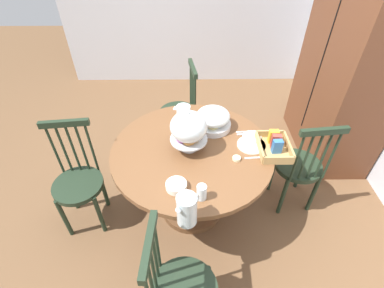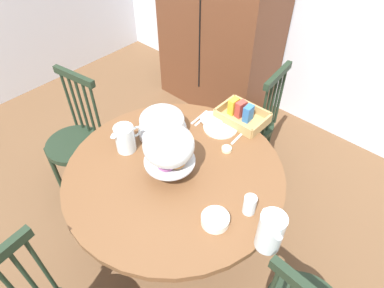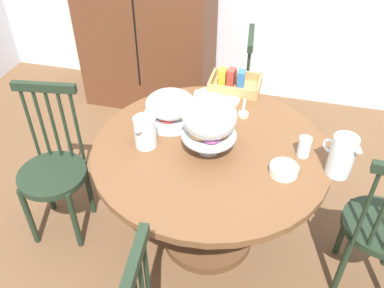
% 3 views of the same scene
% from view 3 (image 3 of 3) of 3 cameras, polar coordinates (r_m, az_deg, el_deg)
% --- Properties ---
extents(ground_plane, '(10.00, 10.00, 0.00)m').
position_cam_3_polar(ground_plane, '(2.69, -0.06, -12.22)').
color(ground_plane, brown).
extents(dining_table, '(1.24, 1.24, 0.74)m').
position_cam_3_polar(dining_table, '(2.28, 2.44, -4.40)').
color(dining_table, brown).
rests_on(dining_table, ground_plane).
extents(windsor_chair_by_cabinet, '(0.40, 0.40, 0.97)m').
position_cam_3_polar(windsor_chair_by_cabinet, '(2.33, 24.92, -10.74)').
color(windsor_chair_by_cabinet, '#1E2D1E').
rests_on(windsor_chair_by_cabinet, ground_plane).
extents(windsor_chair_facing_door, '(0.40, 0.40, 0.97)m').
position_cam_3_polar(windsor_chair_facing_door, '(3.06, 4.85, 6.16)').
color(windsor_chair_facing_door, '#1E2D1E').
rests_on(windsor_chair_facing_door, ground_plane).
extents(windsor_chair_far_side, '(0.40, 0.40, 0.97)m').
position_cam_3_polar(windsor_chair_far_side, '(2.56, -18.71, -3.69)').
color(windsor_chair_far_side, '#1E2D1E').
rests_on(windsor_chair_far_side, ground_plane).
extents(pastry_stand_with_dome, '(0.28, 0.28, 0.34)m').
position_cam_3_polar(pastry_stand_with_dome, '(2.01, 2.44, 3.53)').
color(pastry_stand_with_dome, silver).
rests_on(pastry_stand_with_dome, dining_table).
extents(fruit_platter_covered, '(0.30, 0.30, 0.18)m').
position_cam_3_polar(fruit_platter_covered, '(2.29, -3.04, 5.01)').
color(fruit_platter_covered, silver).
rests_on(fruit_platter_covered, dining_table).
extents(orange_juice_pitcher, '(0.12, 0.20, 0.17)m').
position_cam_3_polar(orange_juice_pitcher, '(2.12, -6.51, 1.54)').
color(orange_juice_pitcher, silver).
rests_on(orange_juice_pitcher, dining_table).
extents(milk_pitcher, '(0.17, 0.15, 0.21)m').
position_cam_3_polar(milk_pitcher, '(2.05, 20.09, -1.77)').
color(milk_pitcher, silver).
rests_on(milk_pitcher, dining_table).
extents(cereal_basket, '(0.32, 0.24, 0.12)m').
position_cam_3_polar(cereal_basket, '(2.63, 5.85, 8.50)').
color(cereal_basket, tan).
rests_on(cereal_basket, dining_table).
extents(china_plate_large, '(0.22, 0.22, 0.01)m').
position_cam_3_polar(china_plate_large, '(2.51, 4.14, 6.24)').
color(china_plate_large, white).
rests_on(china_plate_large, dining_table).
extents(china_plate_small, '(0.15, 0.15, 0.01)m').
position_cam_3_polar(china_plate_small, '(2.54, 2.26, 6.94)').
color(china_plate_small, white).
rests_on(china_plate_small, china_plate_large).
extents(cereal_bowl, '(0.14, 0.14, 0.04)m').
position_cam_3_polar(cereal_bowl, '(2.02, 12.68, -3.53)').
color(cereal_bowl, white).
rests_on(cereal_bowl, dining_table).
extents(drinking_glass, '(0.06, 0.06, 0.11)m').
position_cam_3_polar(drinking_glass, '(2.13, 15.38, -0.38)').
color(drinking_glass, silver).
rests_on(drinking_glass, dining_table).
extents(butter_dish, '(0.06, 0.06, 0.02)m').
position_cam_3_polar(butter_dish, '(2.38, 7.15, 4.10)').
color(butter_dish, beige).
rests_on(butter_dish, dining_table).
extents(table_knife, '(0.03, 0.17, 0.01)m').
position_cam_3_polar(table_knife, '(2.53, 0.97, 6.50)').
color(table_knife, silver).
rests_on(table_knife, dining_table).
extents(dinner_fork, '(0.03, 0.17, 0.01)m').
position_cam_3_polar(dinner_fork, '(2.53, 0.30, 6.57)').
color(dinner_fork, silver).
rests_on(dinner_fork, dining_table).
extents(soup_spoon, '(0.03, 0.17, 0.01)m').
position_cam_3_polar(soup_spoon, '(2.51, 7.32, 5.83)').
color(soup_spoon, silver).
rests_on(soup_spoon, dining_table).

